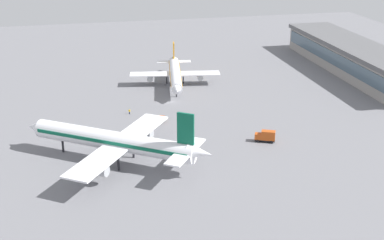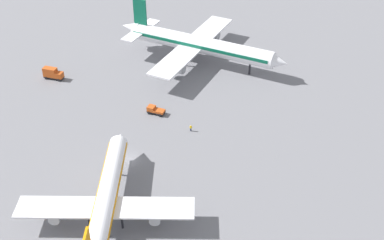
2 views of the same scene
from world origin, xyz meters
name	(u,v)px [view 1 (image 1 of 2)]	position (x,y,z in m)	size (l,w,h in m)	color
ground	(172,102)	(0.00, 0.00, 0.00)	(288.00, 288.00, 0.00)	slate
terminal_building	(355,58)	(18.84, -77.94, 5.71)	(89.45, 19.78, 11.20)	#9E9993
airplane_at_gate	(115,141)	(-42.19, 22.69, 5.87)	(38.67, 45.77, 16.14)	white
airplane_taxiing	(175,74)	(17.12, -4.61, 4.60)	(41.50, 33.61, 12.66)	white
catering_truck	(266,136)	(-38.74, -19.20, 1.70)	(4.09, 5.88, 3.30)	black
pushback_tractor	(158,119)	(-17.20, 7.55, 0.97)	(3.86, 4.76, 1.90)	black
ground_crew_worker	(129,111)	(-8.46, 15.33, 0.85)	(0.47, 0.56, 1.67)	#1E2338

